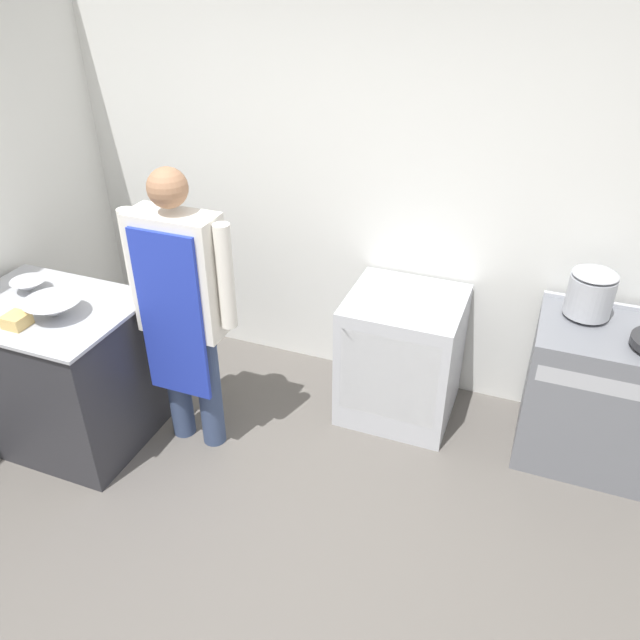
{
  "coord_description": "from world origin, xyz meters",
  "views": [
    {
      "loc": [
        1.07,
        -1.48,
        2.69
      ],
      "look_at": [
        0.04,
        1.16,
        0.96
      ],
      "focal_mm": 35.0,
      "sensor_mm": 36.0,
      "label": 1
    }
  ],
  "objects": [
    {
      "name": "ground_plane",
      "position": [
        0.0,
        0.0,
        0.0
      ],
      "size": [
        14.0,
        14.0,
        0.0
      ],
      "primitive_type": "plane",
      "color": "#5B5651"
    },
    {
      "name": "stock_pot",
      "position": [
        1.37,
        1.87,
        1.03
      ],
      "size": [
        0.25,
        0.25,
        0.27
      ],
      "color": "#B2B5BC",
      "rests_on": "stove"
    },
    {
      "name": "person_cook",
      "position": [
        -0.73,
        1.03,
        0.99
      ],
      "size": [
        0.67,
        0.24,
        1.74
      ],
      "color": "#38476B",
      "rests_on": "ground_plane"
    },
    {
      "name": "prep_counter",
      "position": [
        -1.49,
        0.79,
        0.46
      ],
      "size": [
        1.01,
        0.78,
        0.92
      ],
      "color": "#2D2D33",
      "rests_on": "ground_plane"
    },
    {
      "name": "plastic_tub",
      "position": [
        -1.47,
        0.57,
        0.96
      ],
      "size": [
        0.12,
        0.12,
        0.07
      ],
      "color": "#D8B266",
      "rests_on": "prep_counter"
    },
    {
      "name": "stove",
      "position": [
        1.56,
        1.76,
        0.44
      ],
      "size": [
        0.86,
        0.62,
        0.89
      ],
      "color": "slate",
      "rests_on": "ground_plane"
    },
    {
      "name": "mixing_bowl",
      "position": [
        -1.35,
        0.73,
        0.97
      ],
      "size": [
        0.32,
        0.32,
        0.1
      ],
      "color": "#B2B5BC",
      "rests_on": "prep_counter"
    },
    {
      "name": "small_bowl",
      "position": [
        -1.69,
        0.9,
        0.96
      ],
      "size": [
        0.21,
        0.21,
        0.07
      ],
      "color": "#B2B5BC",
      "rests_on": "prep_counter"
    },
    {
      "name": "wall_back",
      "position": [
        0.0,
        2.14,
        1.35
      ],
      "size": [
        8.0,
        0.05,
        2.7
      ],
      "color": "white",
      "rests_on": "ground_plane"
    },
    {
      "name": "fridge_unit",
      "position": [
        0.36,
        1.76,
        0.42
      ],
      "size": [
        0.7,
        0.66,
        0.84
      ],
      "color": "silver",
      "rests_on": "ground_plane"
    }
  ]
}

